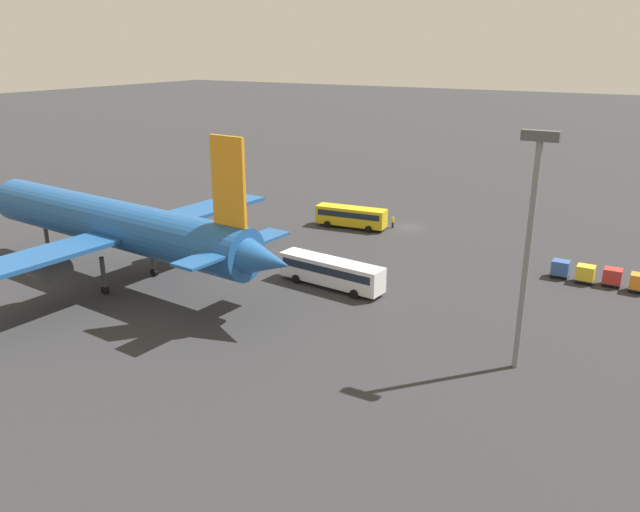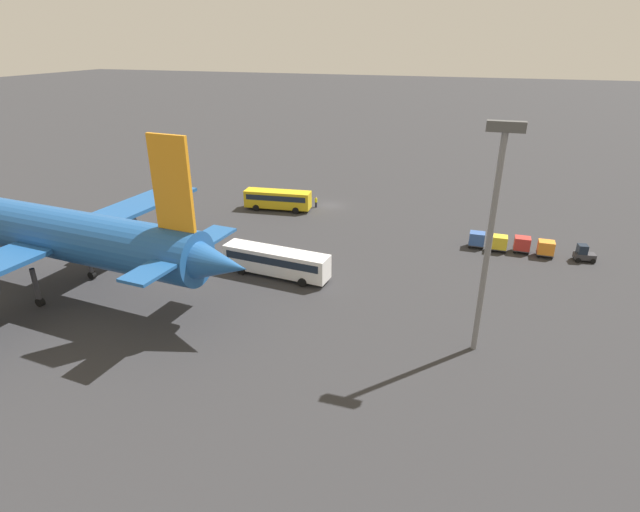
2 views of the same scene
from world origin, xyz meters
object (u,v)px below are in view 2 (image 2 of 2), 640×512
at_px(shuttle_bus_far, 276,260).
at_px(baggage_tug, 584,254).
at_px(shuttle_bus_near, 278,198).
at_px(airplane, 45,232).
at_px(cargo_cart_red, 522,244).
at_px(cargo_cart_blue, 477,239).
at_px(cargo_cart_yellow, 499,242).
at_px(worker_person, 316,202).
at_px(cargo_cart_orange, 546,248).

bearing_deg(shuttle_bus_far, baggage_tug, -150.17).
bearing_deg(shuttle_bus_near, airplane, 63.50).
height_order(cargo_cart_red, cargo_cart_blue, same).
bearing_deg(cargo_cart_yellow, worker_person, -19.16).
relative_size(shuttle_bus_near, shuttle_bus_far, 0.83).
bearing_deg(cargo_cart_yellow, cargo_cart_red, -170.84).
height_order(shuttle_bus_far, cargo_cart_yellow, shuttle_bus_far).
bearing_deg(cargo_cart_yellow, shuttle_bus_near, -11.34).
xyz_separation_m(shuttle_bus_far, cargo_cart_orange, (-29.86, -15.57, -0.73)).
distance_m(shuttle_bus_near, baggage_tug, 43.82).
bearing_deg(cargo_cart_red, airplane, 28.82).
bearing_deg(airplane, worker_person, -111.33).
height_order(shuttle_bus_far, worker_person, shuttle_bus_far).
bearing_deg(shuttle_bus_far, worker_person, -76.34).
distance_m(airplane, cargo_cart_orange, 57.79).
distance_m(baggage_tug, cargo_cart_blue, 12.65).
xyz_separation_m(airplane, baggage_tug, (-55.56, -26.24, -5.81)).
bearing_deg(worker_person, shuttle_bus_near, 29.56).
height_order(shuttle_bus_far, baggage_tug, shuttle_bus_far).
distance_m(worker_person, cargo_cart_blue, 26.96).
height_order(shuttle_bus_near, cargo_cart_blue, shuttle_bus_near).
bearing_deg(cargo_cart_yellow, cargo_cart_blue, -8.31).
xyz_separation_m(airplane, worker_person, (-17.62, -35.96, -5.88)).
bearing_deg(cargo_cart_yellow, shuttle_bus_far, 32.67).
xyz_separation_m(shuttle_bus_near, shuttle_bus_far, (-9.10, 22.30, 0.07)).
bearing_deg(airplane, cargo_cart_blue, -143.41).
bearing_deg(shuttle_bus_near, cargo_cart_red, 164.12).
distance_m(shuttle_bus_far, cargo_cart_orange, 33.68).
bearing_deg(baggage_tug, airplane, 17.00).
relative_size(airplane, cargo_cart_red, 23.74).
bearing_deg(shuttle_bus_near, shuttle_bus_far, 106.12).
xyz_separation_m(shuttle_bus_far, cargo_cart_red, (-27.09, -16.05, -0.73)).
xyz_separation_m(cargo_cart_orange, cargo_cart_red, (2.77, -0.48, 0.00)).
relative_size(airplane, baggage_tug, 19.09).
height_order(baggage_tug, cargo_cart_red, baggage_tug).
height_order(airplane, cargo_cart_blue, airplane).
bearing_deg(cargo_cart_orange, cargo_cart_blue, -3.01).
bearing_deg(worker_person, cargo_cart_blue, 159.72).
bearing_deg(airplane, shuttle_bus_far, -148.79).
bearing_deg(cargo_cart_blue, cargo_cart_yellow, 171.69).
height_order(airplane, cargo_cart_red, airplane).
distance_m(cargo_cart_orange, cargo_cart_red, 2.81).
relative_size(worker_person, cargo_cart_red, 0.84).
bearing_deg(cargo_cart_yellow, baggage_tug, -179.86).
xyz_separation_m(cargo_cart_orange, cargo_cart_yellow, (5.54, -0.03, 0.00)).
distance_m(airplane, cargo_cart_blue, 50.80).
bearing_deg(baggage_tug, cargo_cart_red, -11.68).
bearing_deg(cargo_cart_orange, cargo_cart_yellow, -0.34).
bearing_deg(cargo_cart_red, baggage_tug, 176.60).
height_order(baggage_tug, cargo_cart_blue, baggage_tug).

